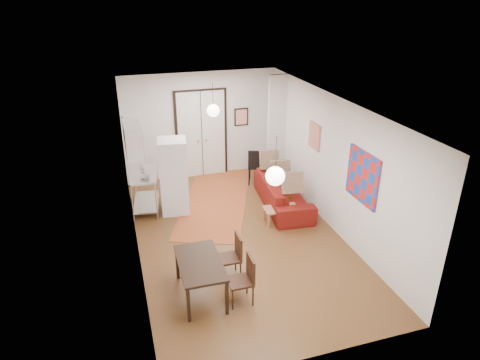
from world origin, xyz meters
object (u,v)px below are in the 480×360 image
object	(u,v)px
fridge	(174,176)
sofa	(283,193)
kitchen_counter	(145,186)
coffee_table	(281,210)
black_side_chair	(256,161)
dining_chair_far	(239,274)
dining_chair_near	(227,252)
dining_table	(200,266)

from	to	relation	value
fridge	sofa	bearing A→B (deg)	-2.89
kitchen_counter	coffee_table	bearing A→B (deg)	-19.89
coffee_table	kitchen_counter	xyz separation A→B (m)	(-2.87, 1.52, 0.31)
kitchen_counter	fridge	world-z (taller)	fridge
fridge	black_side_chair	xyz separation A→B (m)	(2.38, 1.06, -0.31)
kitchen_counter	fridge	xyz separation A→B (m)	(0.66, -0.30, 0.28)
dining_chair_far	kitchen_counter	bearing A→B (deg)	-161.87
kitchen_counter	dining_chair_near	bearing A→B (deg)	-61.08
coffee_table	dining_chair_near	size ratio (longest dim) A/B	0.93
sofa	fridge	world-z (taller)	fridge
coffee_table	dining_chair_far	size ratio (longest dim) A/B	0.93
kitchen_counter	fridge	bearing A→B (deg)	-16.34
fridge	dining_chair_near	size ratio (longest dim) A/B	2.08
dining_table	black_side_chair	xyz separation A→B (m)	(2.46, 4.27, -0.03)
coffee_table	dining_chair_near	world-z (taller)	dining_chair_near
coffee_table	sofa	bearing A→B (deg)	64.84
fridge	black_side_chair	size ratio (longest dim) A/B	1.79
kitchen_counter	sofa	bearing A→B (deg)	-5.82
fridge	dining_table	world-z (taller)	fridge
dining_chair_far	fridge	bearing A→B (deg)	-170.76
coffee_table	dining_chair_far	world-z (taller)	dining_chair_far
dining_table	dining_chair_far	distance (m)	0.67
sofa	dining_table	distance (m)	3.79
dining_table	dining_chair_near	xyz separation A→B (m)	(0.60, 0.43, -0.12)
black_side_chair	dining_table	bearing A→B (deg)	80.87
black_side_chair	fridge	bearing A→B (deg)	44.92
fridge	kitchen_counter	bearing A→B (deg)	163.66
coffee_table	black_side_chair	world-z (taller)	black_side_chair
dining_chair_near	black_side_chair	xyz separation A→B (m)	(1.86, 3.83, 0.10)
kitchen_counter	dining_chair_near	distance (m)	3.29
sofa	dining_chair_far	bearing A→B (deg)	151.34
coffee_table	black_side_chair	xyz separation A→B (m)	(0.17, 2.28, 0.29)
dining_table	dining_chair_far	world-z (taller)	dining_chair_far
dining_chair_far	black_side_chair	xyz separation A→B (m)	(1.86, 4.53, 0.10)
dining_chair_near	black_side_chair	bearing A→B (deg)	154.90
kitchen_counter	black_side_chair	xyz separation A→B (m)	(3.04, 0.76, -0.02)
dining_table	coffee_table	bearing A→B (deg)	40.95
dining_chair_near	dining_table	bearing A→B (deg)	-53.28
dining_chair_far	dining_table	bearing A→B (deg)	-113.07
coffee_table	fridge	size ratio (longest dim) A/B	0.45
sofa	dining_table	world-z (taller)	dining_table
dining_chair_near	fridge	bearing A→B (deg)	-168.68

